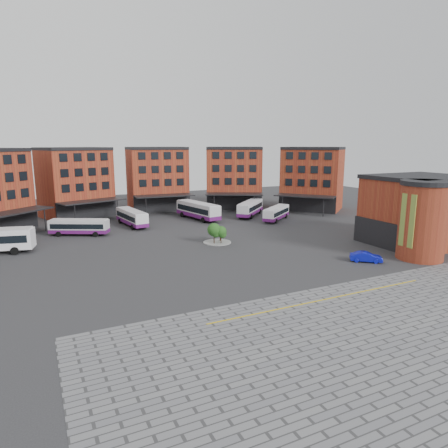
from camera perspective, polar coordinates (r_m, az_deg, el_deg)
name	(u,v)px	position (r m, az deg, el deg)	size (l,w,h in m)	color
ground	(242,265)	(51.84, 2.58, -5.82)	(160.00, 160.00, 0.00)	#28282B
paving_zone	(389,333)	(36.78, 22.52, -14.17)	(50.00, 22.00, 0.02)	slate
yellow_line	(325,299)	(41.96, 14.29, -10.38)	(26.00, 0.15, 0.02)	gold
main_building	(134,184)	(84.33, -12.77, 5.61)	(94.14, 42.48, 14.60)	#933920
east_building	(420,212)	(66.86, 26.20, 1.58)	(17.40, 15.40, 10.60)	#933920
tree_island	(218,232)	(62.19, -0.90, -1.21)	(4.40, 4.40, 3.32)	gray
bus_b	(79,227)	(72.03, -20.00, -0.37)	(9.80, 6.54, 2.77)	silver
bus_c	(132,217)	(77.62, -13.04, 0.95)	(3.86, 10.99, 3.03)	white
bus_d	(198,210)	(82.37, -3.75, 1.99)	(5.29, 12.69, 3.49)	silver
bus_e	(250,208)	(86.27, 3.77, 2.30)	(9.82, 9.67, 3.16)	silver
bus_f	(276,213)	(81.81, 7.49, 1.57)	(9.12, 7.76, 2.75)	white
blue_car	(366,257)	(56.04, 19.63, -4.45)	(1.43, 4.11, 1.35)	#0D14B2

